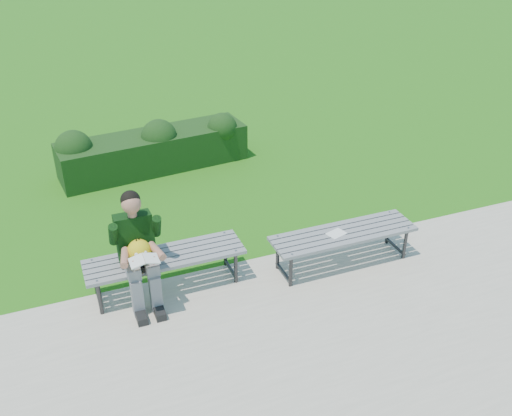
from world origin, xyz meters
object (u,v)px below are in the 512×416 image
object	(u,v)px
bench_left	(165,260)
bench_right	(343,236)
hedge	(151,148)
seated_boy	(138,247)
paper_sheet	(336,234)

from	to	relation	value
bench_left	bench_right	size ratio (longest dim) A/B	1.00
hedge	seated_boy	bearing A→B (deg)	-104.32
seated_boy	hedge	bearing A→B (deg)	75.68
hedge	paper_sheet	xyz separation A→B (m)	(1.47, -3.57, 0.10)
bench_right	paper_sheet	bearing A→B (deg)	-180.00
hedge	seated_boy	xyz separation A→B (m)	(-0.86, -3.37, 0.34)
hedge	bench_right	world-z (taller)	hedge
paper_sheet	hedge	bearing A→B (deg)	112.32
hedge	bench_left	size ratio (longest dim) A/B	1.74
seated_boy	bench_left	bearing A→B (deg)	17.88
hedge	paper_sheet	distance (m)	3.86
paper_sheet	bench_right	bearing A→B (deg)	0.00
hedge	bench_left	world-z (taller)	hedge
hedge	paper_sheet	size ratio (longest dim) A/B	12.16
hedge	seated_boy	world-z (taller)	seated_boy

